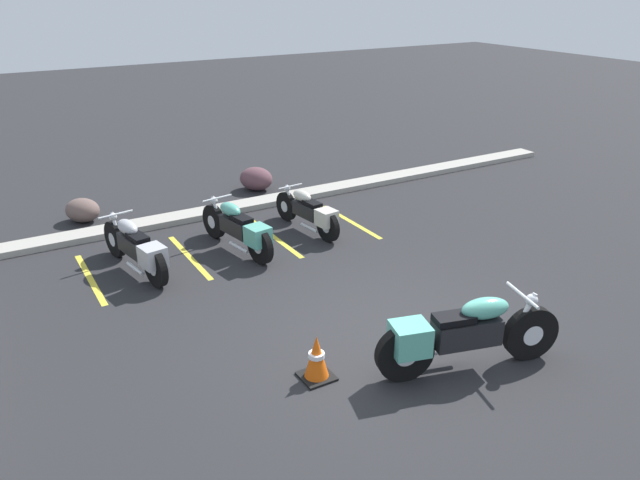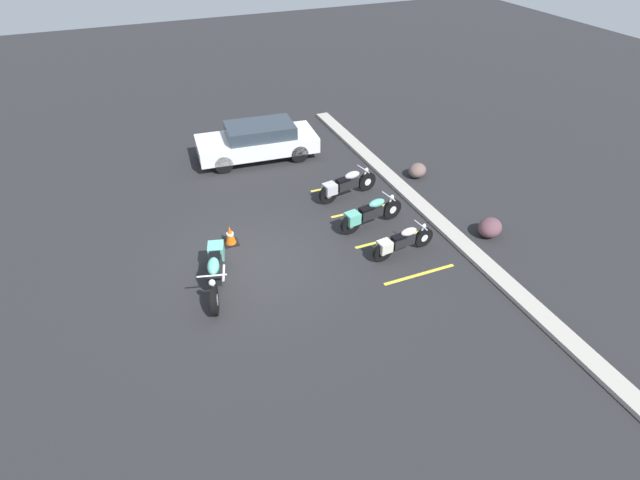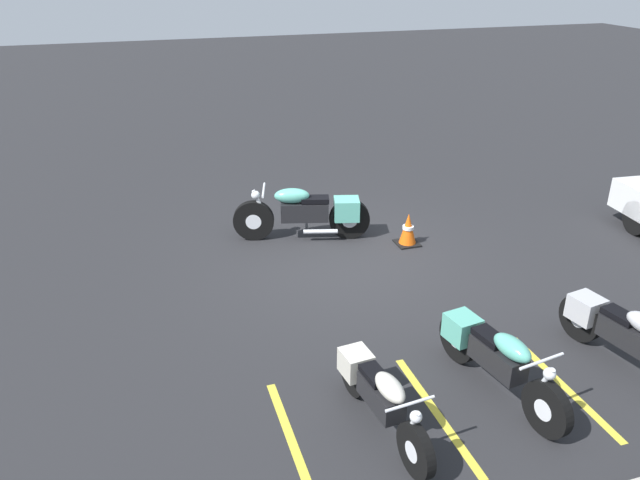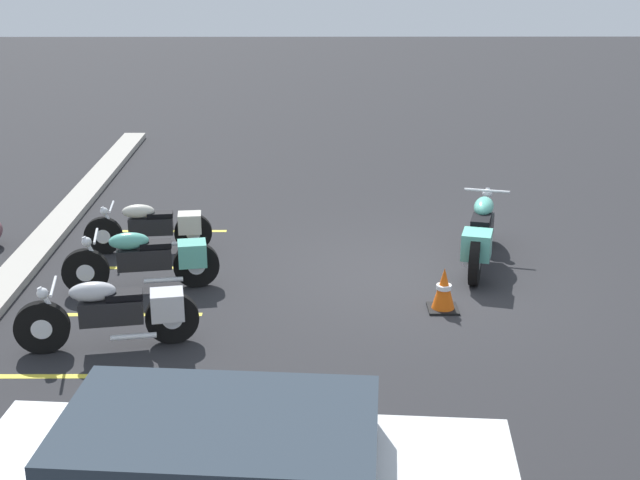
% 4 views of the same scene
% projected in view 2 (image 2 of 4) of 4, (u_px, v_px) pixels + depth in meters
% --- Properties ---
extents(ground, '(60.00, 60.00, 0.00)m').
position_uv_depth(ground, '(253.00, 266.00, 13.34)').
color(ground, '#262628').
extents(motorcycle_teal_featured, '(2.42, 0.97, 0.97)m').
position_uv_depth(motorcycle_teal_featured, '(216.00, 269.00, 12.44)').
color(motorcycle_teal_featured, black).
rests_on(motorcycle_teal_featured, ground).
extents(parked_bike_0, '(0.74, 2.16, 0.85)m').
position_uv_depth(parked_bike_0, '(345.00, 185.00, 15.99)').
color(parked_bike_0, black).
rests_on(parked_bike_0, ground).
extents(parked_bike_1, '(0.72, 2.14, 0.85)m').
position_uv_depth(parked_bike_1, '(369.00, 214.00, 14.62)').
color(parked_bike_1, black).
rests_on(parked_bike_1, ground).
extents(parked_bike_2, '(0.58, 1.96, 0.77)m').
position_uv_depth(parked_bike_2, '(401.00, 242.00, 13.54)').
color(parked_bike_2, black).
rests_on(parked_bike_2, ground).
extents(car_white, '(2.14, 4.43, 1.29)m').
position_uv_depth(car_white, '(258.00, 140.00, 18.19)').
color(car_white, black).
rests_on(car_white, ground).
extents(concrete_curb, '(18.00, 0.50, 0.12)m').
position_uv_depth(concrete_curb, '(436.00, 219.00, 15.08)').
color(concrete_curb, '#A8A399').
rests_on(concrete_curb, ground).
extents(landscape_rock_0, '(0.90, 0.92, 0.48)m').
position_uv_depth(landscape_rock_0, '(417.00, 170.00, 17.25)').
color(landscape_rock_0, brown).
rests_on(landscape_rock_0, ground).
extents(landscape_rock_1, '(0.97, 1.01, 0.53)m').
position_uv_depth(landscape_rock_1, '(490.00, 228.00, 14.36)').
color(landscape_rock_1, brown).
rests_on(landscape_rock_1, ground).
extents(traffic_cone, '(0.40, 0.40, 0.59)m').
position_uv_depth(traffic_cone, '(230.00, 235.00, 14.02)').
color(traffic_cone, black).
rests_on(traffic_cone, ground).
extents(stall_line_0, '(0.10, 2.10, 0.00)m').
position_uv_depth(stall_line_0, '(340.00, 185.00, 16.87)').
color(stall_line_0, gold).
rests_on(stall_line_0, ground).
extents(stall_line_1, '(0.10, 2.10, 0.00)m').
position_uv_depth(stall_line_1, '(362.00, 210.00, 15.60)').
color(stall_line_1, gold).
rests_on(stall_line_1, ground).
extents(stall_line_2, '(0.10, 2.10, 0.00)m').
position_uv_depth(stall_line_2, '(388.00, 239.00, 14.33)').
color(stall_line_2, gold).
rests_on(stall_line_2, ground).
extents(stall_line_3, '(0.10, 2.10, 0.00)m').
position_uv_depth(stall_line_3, '(420.00, 274.00, 13.06)').
color(stall_line_3, gold).
rests_on(stall_line_3, ground).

